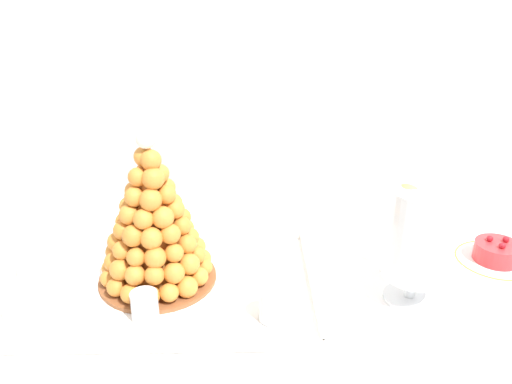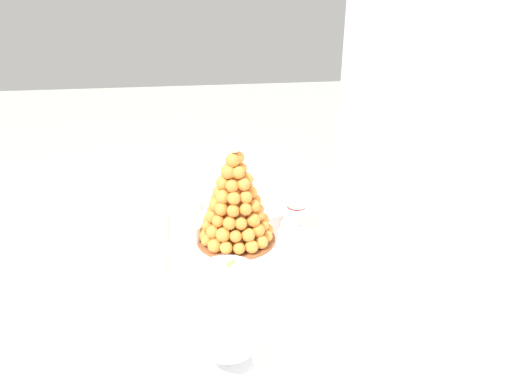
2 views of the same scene
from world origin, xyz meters
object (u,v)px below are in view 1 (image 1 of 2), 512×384
object	(u,v)px
serving_tray	(156,286)
macaron_goblet	(418,235)
croquembouche	(153,225)
dessert_cup_mid_left	(145,307)
fruit_tart_plate	(496,255)
creme_brulee_ramekin	(41,266)
dessert_cup_centre	(273,306)
dessert_cup_left	(18,309)
wine_glass	(145,195)

from	to	relation	value
serving_tray	macaron_goblet	size ratio (longest dim) A/B	2.58
croquembouche	dessert_cup_mid_left	xyz separation A→B (m)	(-0.00, -0.13, -0.10)
dessert_cup_mid_left	serving_tray	bearing A→B (deg)	89.77
croquembouche	fruit_tart_plate	size ratio (longest dim) A/B	1.82
creme_brulee_ramekin	fruit_tart_plate	bearing A→B (deg)	1.93
dessert_cup_centre	fruit_tart_plate	xyz separation A→B (m)	(0.50, 0.20, -0.02)
serving_tray	fruit_tart_plate	distance (m)	0.73
dessert_cup_centre	creme_brulee_ramekin	distance (m)	0.51
dessert_cup_centre	creme_brulee_ramekin	xyz separation A→B (m)	(-0.48, 0.16, -0.01)
macaron_goblet	creme_brulee_ramekin	bearing A→B (deg)	172.51
dessert_cup_left	creme_brulee_ramekin	size ratio (longest dim) A/B	0.57
dessert_cup_left	dessert_cup_centre	xyz separation A→B (m)	(0.46, -0.00, 0.00)
croquembouche	wine_glass	distance (m)	0.20
dessert_cup_left	macaron_goblet	bearing A→B (deg)	4.81
serving_tray	croquembouche	bearing A→B (deg)	85.81
serving_tray	wine_glass	size ratio (longest dim) A/B	4.03
serving_tray	creme_brulee_ramekin	world-z (taller)	creme_brulee_ramekin
dessert_cup_mid_left	creme_brulee_ramekin	xyz separation A→B (m)	(-0.25, 0.16, -0.01)
dessert_cup_left	dessert_cup_centre	distance (m)	0.46
dessert_cup_left	creme_brulee_ramekin	distance (m)	0.16
croquembouche	wine_glass	size ratio (longest dim) A/B	2.02
dessert_cup_left	macaron_goblet	xyz separation A→B (m)	(0.73, 0.06, 0.11)
serving_tray	croquembouche	distance (m)	0.13
dessert_cup_left	dessert_cup_centre	bearing A→B (deg)	-0.57
fruit_tart_plate	serving_tray	bearing A→B (deg)	-173.17
croquembouche	dessert_cup_centre	bearing A→B (deg)	-29.48
creme_brulee_ramekin	wine_glass	size ratio (longest dim) A/B	0.59
dessert_cup_left	croquembouche	bearing A→B (deg)	28.53
serving_tray	croquembouche	world-z (taller)	croquembouche
macaron_goblet	wine_glass	size ratio (longest dim) A/B	1.57
dessert_cup_left	dessert_cup_centre	size ratio (longest dim) A/B	0.91
dessert_cup_left	wine_glass	size ratio (longest dim) A/B	0.34
dessert_cup_centre	wine_glass	xyz separation A→B (m)	(-0.28, 0.33, 0.07)
dessert_cup_centre	macaron_goblet	bearing A→B (deg)	13.73
dessert_cup_mid_left	fruit_tart_plate	world-z (taller)	dessert_cup_mid_left
serving_tray	wine_glass	world-z (taller)	wine_glass
serving_tray	dessert_cup_left	distance (m)	0.25
croquembouche	macaron_goblet	world-z (taller)	croquembouche
dessert_cup_centre	fruit_tart_plate	world-z (taller)	dessert_cup_centre
fruit_tart_plate	wine_glass	xyz separation A→B (m)	(-0.78, 0.13, 0.09)
dessert_cup_mid_left	wine_glass	xyz separation A→B (m)	(-0.05, 0.32, 0.08)
serving_tray	dessert_cup_mid_left	distance (m)	0.11
fruit_tart_plate	wine_glass	world-z (taller)	wine_glass
creme_brulee_ramekin	wine_glass	bearing A→B (deg)	39.54
dessert_cup_left	dessert_cup_mid_left	world-z (taller)	dessert_cup_mid_left
dessert_cup_centre	fruit_tart_plate	distance (m)	0.53
croquembouche	fruit_tart_plate	bearing A→B (deg)	5.31
dessert_cup_mid_left	fruit_tart_plate	distance (m)	0.75
dessert_cup_left	wine_glass	distance (m)	0.37
croquembouche	wine_glass	world-z (taller)	croquembouche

